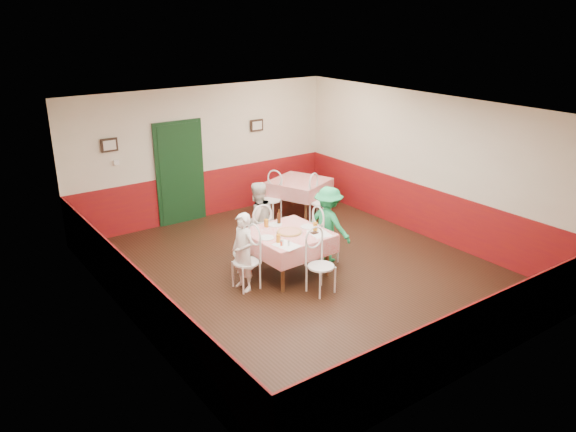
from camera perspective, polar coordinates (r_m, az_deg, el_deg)
floor at (r=9.73m, az=1.53°, el=-5.69°), size 7.00×7.00×0.00m
ceiling at (r=8.87m, az=1.70°, el=10.81°), size 7.00×7.00×0.00m
back_wall at (r=12.07m, az=-8.52°, el=6.35°), size 6.00×0.10×2.80m
front_wall at (r=6.94m, az=19.39°, el=-5.24°), size 6.00×0.10×2.80m
left_wall at (r=7.87m, az=-16.11°, el=-1.84°), size 0.10×7.00×2.80m
right_wall at (r=11.20m, az=13.99°, el=4.88°), size 0.10×7.00×2.80m
wainscot_back at (r=12.30m, az=-8.27°, el=2.26°), size 6.00×0.03×1.00m
wainscot_front at (r=7.36m, az=18.48°, el=-11.55°), size 6.00×0.03×1.00m
wainscot_left at (r=8.24m, az=-15.40°, el=-7.63°), size 0.03×7.00×1.00m
wainscot_right at (r=11.45m, az=13.57°, el=0.53°), size 0.03×7.00×1.00m
door at (r=11.86m, az=-10.90°, el=4.21°), size 0.96×0.06×2.10m
picture_left at (r=11.18m, az=-17.70°, el=6.88°), size 0.32×0.03×0.26m
picture_right at (r=12.56m, az=-3.19°, el=9.18°), size 0.32×0.03×0.26m
thermostat at (r=11.29m, az=-17.03°, el=5.24°), size 0.10×0.03×0.10m
main_table at (r=9.51m, az=0.00°, el=-3.82°), size 1.27×1.27×0.77m
second_table at (r=12.35m, az=1.12°, el=1.94°), size 1.47×1.47×0.77m
chair_left at (r=9.03m, az=-4.28°, el=-4.72°), size 0.42×0.42×0.90m
chair_right at (r=9.98m, az=3.87°, el=-2.20°), size 0.46×0.46×0.90m
chair_far at (r=10.11m, az=-2.95°, el=-1.87°), size 0.49×0.49×0.90m
chair_near at (r=8.88m, az=3.37°, el=-5.14°), size 0.45×0.45×0.90m
chair_second_a at (r=11.92m, az=-1.77°, el=1.63°), size 0.55×0.55×0.90m
chair_second_b at (r=11.77m, az=3.31°, el=1.36°), size 0.55×0.55×0.90m
pizza at (r=9.34m, az=0.15°, el=-1.62°), size 0.42×0.42×0.03m
plate_left at (r=9.13m, az=-2.20°, el=-2.21°), size 0.26×0.26×0.01m
plate_right at (r=9.58m, az=2.02°, el=-1.09°), size 0.26×0.26×0.01m
plate_far at (r=9.67m, az=-1.35°, el=-0.88°), size 0.26×0.26×0.01m
glass_a at (r=8.93m, az=-0.99°, el=-2.30°), size 0.07×0.07×0.13m
glass_b at (r=9.41m, az=2.78°, el=-1.09°), size 0.08×0.08×0.14m
glass_c at (r=9.58m, az=-2.22°, el=-0.72°), size 0.08×0.08×0.14m
beer_bottle at (r=9.68m, az=-0.93°, el=-0.13°), size 0.07×0.07×0.24m
shaker_a at (r=8.82m, az=-0.57°, el=-2.76°), size 0.04×0.04×0.09m
shaker_b at (r=8.81m, az=0.07°, el=-2.78°), size 0.04×0.04×0.09m
shaker_c at (r=8.81m, az=-0.68°, el=-2.78°), size 0.04×0.04×0.09m
menu_left at (r=8.85m, az=-0.14°, el=-2.99°), size 0.37×0.45×0.00m
menu_right at (r=9.32m, az=3.19°, el=-1.77°), size 0.36×0.45×0.00m
wallet at (r=9.32m, az=2.70°, el=-1.71°), size 0.11×0.09×0.02m
diner_left at (r=8.92m, az=-4.58°, el=-3.67°), size 0.36×0.50×1.29m
diner_far at (r=10.05m, az=-3.14°, el=-0.43°), size 0.70×0.55×1.41m
diner_right at (r=9.92m, az=4.11°, el=-0.86°), size 0.71×0.99×1.38m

